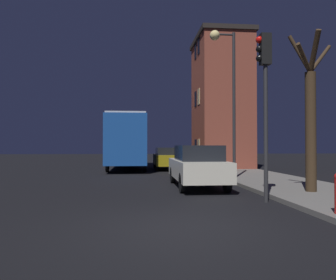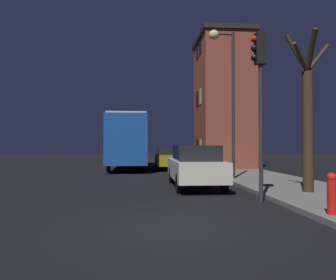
% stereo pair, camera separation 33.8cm
% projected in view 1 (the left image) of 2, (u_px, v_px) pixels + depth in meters
% --- Properties ---
extents(ground_plane, '(120.00, 120.00, 0.00)m').
position_uv_depth(ground_plane, '(181.00, 227.00, 6.52)').
color(ground_plane, black).
extents(brick_building, '(3.66, 5.20, 9.27)m').
position_uv_depth(brick_building, '(221.00, 101.00, 23.31)').
color(brick_building, brown).
rests_on(brick_building, sidewalk).
extents(streetlamp, '(1.20, 0.46, 6.84)m').
position_uv_depth(streetlamp, '(226.00, 74.00, 15.15)').
color(streetlamp, '#28282B').
rests_on(streetlamp, sidewalk).
extents(traffic_light, '(0.43, 0.24, 4.86)m').
position_uv_depth(traffic_light, '(264.00, 82.00, 9.43)').
color(traffic_light, '#28282B').
rests_on(traffic_light, ground).
extents(bare_tree, '(2.02, 1.70, 5.13)m').
position_uv_depth(bare_tree, '(311.00, 117.00, 10.66)').
color(bare_tree, '#382819').
rests_on(bare_tree, sidewalk).
extents(bus, '(2.50, 10.54, 3.62)m').
position_uv_depth(bus, '(128.00, 138.00, 23.67)').
color(bus, '#194793').
rests_on(bus, ground).
extents(car_near_lane, '(1.75, 4.70, 1.63)m').
position_uv_depth(car_near_lane, '(197.00, 165.00, 12.77)').
color(car_near_lane, beige).
rests_on(car_near_lane, ground).
extents(car_mid_lane, '(1.89, 4.53, 1.50)m').
position_uv_depth(car_mid_lane, '(168.00, 158.00, 22.45)').
color(car_mid_lane, olive).
rests_on(car_mid_lane, ground).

